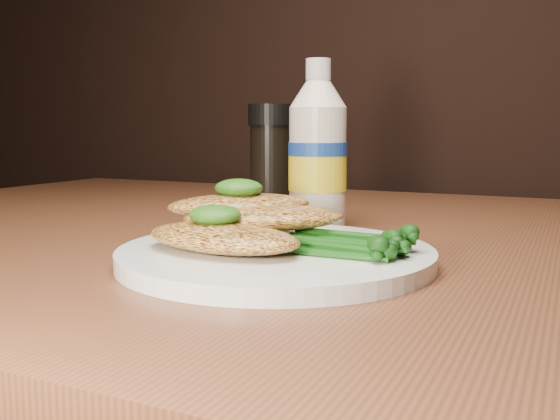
% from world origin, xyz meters
% --- Properties ---
extents(plate, '(0.24, 0.24, 0.01)m').
position_xyz_m(plate, '(0.08, 0.89, 0.76)').
color(plate, white).
rests_on(plate, dining_table).
extents(chicken_front, '(0.14, 0.08, 0.02)m').
position_xyz_m(chicken_front, '(0.05, 0.86, 0.77)').
color(chicken_front, gold).
rests_on(chicken_front, plate).
extents(chicken_mid, '(0.15, 0.12, 0.02)m').
position_xyz_m(chicken_mid, '(0.05, 0.91, 0.78)').
color(chicken_mid, gold).
rests_on(chicken_mid, plate).
extents(chicken_back, '(0.13, 0.13, 0.02)m').
position_xyz_m(chicken_back, '(0.03, 0.92, 0.79)').
color(chicken_back, gold).
rests_on(chicken_back, plate).
extents(pesto_front, '(0.05, 0.05, 0.02)m').
position_xyz_m(pesto_front, '(0.04, 0.87, 0.79)').
color(pesto_front, '#083708').
rests_on(pesto_front, chicken_front).
extents(pesto_back, '(0.05, 0.04, 0.02)m').
position_xyz_m(pesto_back, '(0.02, 0.92, 0.80)').
color(pesto_back, '#083708').
rests_on(pesto_back, chicken_back).
extents(broccolini_bundle, '(0.13, 0.12, 0.02)m').
position_xyz_m(broccolini_bundle, '(0.12, 0.90, 0.77)').
color(broccolini_bundle, '#154D10').
rests_on(broccolini_bundle, plate).
extents(mayo_bottle, '(0.08, 0.08, 0.17)m').
position_xyz_m(mayo_bottle, '(0.03, 1.08, 0.84)').
color(mayo_bottle, '#F2E4CD').
rests_on(mayo_bottle, dining_table).
extents(pepper_grinder, '(0.05, 0.05, 0.13)m').
position_xyz_m(pepper_grinder, '(-0.05, 1.14, 0.82)').
color(pepper_grinder, black).
rests_on(pepper_grinder, dining_table).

